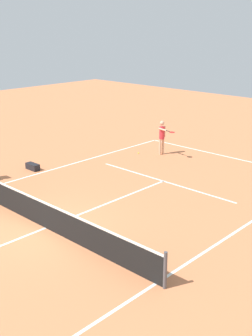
% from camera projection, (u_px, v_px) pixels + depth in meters
% --- Properties ---
extents(ground_plane, '(60.00, 60.00, 0.00)m').
position_uv_depth(ground_plane, '(46.00, 228.00, 14.70)').
color(ground_plane, '#D37A4C').
extents(court_lines, '(9.82, 23.31, 0.01)m').
position_uv_depth(court_lines, '(46.00, 228.00, 14.70)').
color(court_lines, white).
rests_on(court_lines, ground).
extents(tennis_net, '(10.42, 0.10, 1.07)m').
position_uv_depth(tennis_net, '(45.00, 215.00, 14.54)').
color(tennis_net, '#4C4C51').
rests_on(tennis_net, ground).
extents(player_serving, '(1.28, 0.78, 1.82)m').
position_uv_depth(player_serving, '(162.00, 135.00, 22.69)').
color(player_serving, '#D8A884').
rests_on(player_serving, ground).
extents(tennis_ball, '(0.07, 0.07, 0.07)m').
position_uv_depth(tennis_ball, '(139.00, 153.00, 23.16)').
color(tennis_ball, '#CCE033').
rests_on(tennis_ball, ground).
extents(equipment_bag, '(0.76, 0.32, 0.30)m').
position_uv_depth(equipment_bag, '(33.00, 167.00, 20.57)').
color(equipment_bag, black).
rests_on(equipment_bag, ground).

